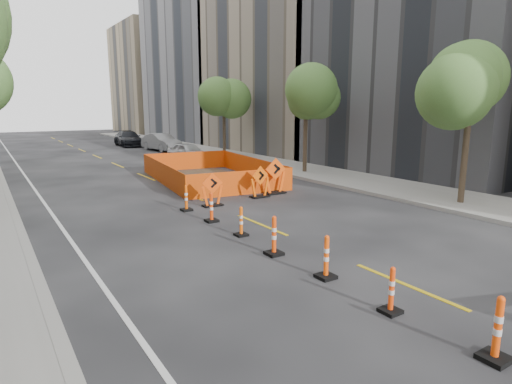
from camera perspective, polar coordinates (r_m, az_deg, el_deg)
ground_plane at (r=11.67m, az=11.67°, el=-8.77°), size 140.00×140.00×0.00m
sidewalk_right at (r=26.20m, az=7.50°, el=2.70°), size 4.00×90.00×0.15m
bld_right_c at (r=40.23m, az=5.57°, el=15.62°), size 12.00×16.00×14.00m
bld_right_d at (r=54.31m, az=-5.66°, el=17.67°), size 12.00×18.00×20.00m
bld_right_e at (r=70.94m, az=-12.66°, el=14.34°), size 12.00×14.00×16.00m
tree_r_a at (r=18.89m, az=26.74°, el=11.86°), size 2.80×2.80×5.95m
tree_r_b at (r=25.54m, az=6.70°, el=12.52°), size 2.80×2.80×5.95m
tree_r_c at (r=33.87m, az=-4.33°, el=12.26°), size 2.80×2.80×5.95m
channelizer_0 at (r=7.98m, az=29.53°, el=-15.57°), size 0.43×0.43×1.10m
channelizer_1 at (r=8.90m, az=17.63°, el=-12.34°), size 0.37×0.37×0.95m
channelizer_2 at (r=10.21m, az=9.36°, el=-8.53°), size 0.41×0.41×1.05m
channelizer_3 at (r=11.60m, az=2.42°, el=-5.81°), size 0.43×0.43×1.09m
channelizer_4 at (r=13.30m, az=-1.99°, el=-3.92°), size 0.37×0.37×0.94m
channelizer_5 at (r=14.96m, az=-5.97°, el=-2.03°), size 0.41×0.41×1.05m
channelizer_6 at (r=16.68m, az=-9.29°, el=-0.78°), size 0.40×0.40×1.01m
chevron_sign_left at (r=17.27m, az=-5.84°, el=0.32°), size 1.01×0.74×1.36m
chevron_sign_center at (r=18.86m, az=0.52°, el=1.38°), size 0.98×0.64×1.41m
chevron_sign_right at (r=19.66m, az=2.55°, el=2.15°), size 1.20×0.84×1.66m
safety_fence at (r=23.49m, az=-6.26°, el=2.93°), size 6.32×9.49×1.11m
parked_car_near at (r=32.09m, az=-9.04°, el=5.31°), size 2.23×4.15×1.34m
parked_car_mid at (r=39.99m, az=-12.52°, el=6.51°), size 2.39×4.96×1.57m
parked_car_far at (r=45.59m, az=-16.62°, el=6.84°), size 2.32×5.29×1.51m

